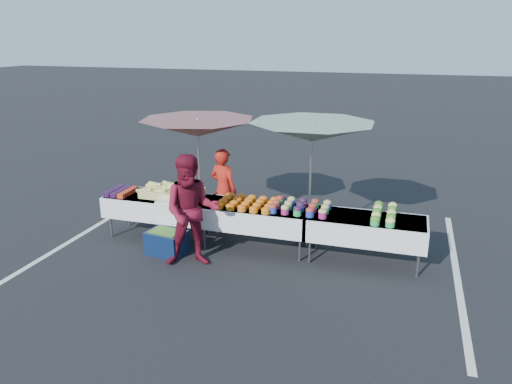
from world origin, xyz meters
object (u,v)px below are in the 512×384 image
(table_left, at_px, (159,205))
(table_center, at_px, (256,216))
(umbrella_left, at_px, (198,129))
(vendor, at_px, (224,190))
(table_right, at_px, (366,228))
(customer, at_px, (191,211))
(umbrella_right, at_px, (312,133))
(storage_bin, at_px, (167,242))

(table_left, relative_size, table_center, 1.00)
(umbrella_left, bearing_deg, vendor, 19.48)
(table_center, bearing_deg, table_right, 0.00)
(vendor, relative_size, customer, 0.86)
(table_left, xyz_separation_m, umbrella_left, (0.56, 0.53, 1.31))
(umbrella_left, bearing_deg, umbrella_right, -0.64)
(table_right, height_order, umbrella_right, umbrella_right)
(umbrella_left, bearing_deg, table_right, -9.86)
(table_center, bearing_deg, table_left, 180.00)
(umbrella_right, bearing_deg, customer, -138.57)
(umbrella_right, bearing_deg, table_left, -169.01)
(table_center, distance_m, storage_bin, 1.54)
(vendor, relative_size, storage_bin, 2.28)
(table_center, bearing_deg, vendor, 141.02)
(table_left, height_order, umbrella_right, umbrella_right)
(table_center, bearing_deg, umbrella_right, 32.27)
(umbrella_right, xyz_separation_m, storage_bin, (-2.14, -1.16, -1.73))
(storage_bin, bearing_deg, table_right, 20.76)
(umbrella_right, bearing_deg, vendor, 174.15)
(umbrella_right, bearing_deg, umbrella_left, 179.36)
(customer, height_order, storage_bin, customer)
(table_left, xyz_separation_m, table_center, (1.80, 0.00, 0.00))
(table_right, bearing_deg, umbrella_right, 153.20)
(umbrella_left, xyz_separation_m, umbrella_right, (2.04, -0.02, 0.05))
(storage_bin, bearing_deg, umbrella_left, 93.91)
(table_left, distance_m, umbrella_right, 2.97)
(table_center, relative_size, storage_bin, 2.78)
(table_left, height_order, storage_bin, table_left)
(table_left, xyz_separation_m, umbrella_right, (2.60, 0.51, 1.35))
(table_right, xyz_separation_m, vendor, (-2.63, 0.67, 0.18))
(umbrella_right, bearing_deg, table_right, -26.80)
(customer, distance_m, umbrella_right, 2.34)
(table_left, xyz_separation_m, storage_bin, (0.46, -0.65, -0.38))
(table_left, xyz_separation_m, customer, (1.04, -0.88, 0.30))
(table_center, xyz_separation_m, vendor, (-0.83, 0.67, 0.18))
(storage_bin, bearing_deg, table_center, 34.88)
(umbrella_right, relative_size, storage_bin, 4.12)
(table_right, height_order, customer, customer)
(storage_bin, bearing_deg, table_left, 134.09)
(table_center, bearing_deg, storage_bin, -154.20)
(vendor, height_order, umbrella_right, umbrella_right)
(table_left, distance_m, table_center, 1.80)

